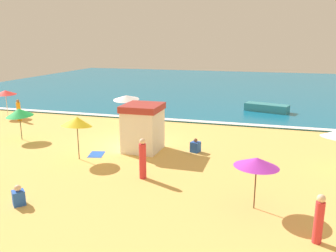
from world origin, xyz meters
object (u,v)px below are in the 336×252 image
object	(u,v)px
beachgoer_4	(143,159)
beachgoer_3	(19,197)
small_boat_0	(267,108)
beach_umbrella_0	(77,122)
beach_umbrella_4	(19,112)
beach_umbrella_5	(5,92)
beachgoer_1	(19,111)
beach_umbrella_1	(126,97)
beachgoer_0	(319,219)
beach_umbrella_3	(257,162)
lifeguard_cabana	(143,127)
beachgoer_2	(195,146)

from	to	relation	value
beachgoer_4	beachgoer_3	bearing A→B (deg)	-133.55
beachgoer_4	small_boat_0	distance (m)	17.65
beach_umbrella_0	beachgoer_4	xyz separation A→B (m)	(4.17, -1.49, -1.14)
beach_umbrella_4	beach_umbrella_5	world-z (taller)	beach_umbrella_5
beachgoer_1	beach_umbrella_1	bearing A→B (deg)	12.82
beach_umbrella_0	beachgoer_0	xyz separation A→B (m)	(11.22, -4.87, -1.25)
beach_umbrella_3	small_boat_0	bearing A→B (deg)	89.64
beach_umbrella_1	beachgoer_0	world-z (taller)	beach_umbrella_1
beachgoer_4	lifeguard_cabana	bearing A→B (deg)	110.13
beach_umbrella_1	beachgoer_1	bearing A→B (deg)	-167.18
small_boat_0	beach_umbrella_0	bearing A→B (deg)	-121.24
beachgoer_0	beach_umbrella_4	bearing A→B (deg)	156.66
beach_umbrella_4	beach_umbrella_5	xyz separation A→B (m)	(-5.66, 5.40, 0.24)
beachgoer_2	beachgoer_3	distance (m)	9.76
beach_umbrella_3	beachgoer_2	bearing A→B (deg)	120.39
beachgoer_3	beachgoer_0	bearing A→B (deg)	2.46
beach_umbrella_3	beachgoer_2	size ratio (longest dim) A/B	2.99
beach_umbrella_5	beachgoer_4	xyz separation A→B (m)	(15.28, -9.21, -1.08)
beachgoer_3	beach_umbrella_1	bearing A→B (deg)	95.79
beach_umbrella_1	beachgoer_4	distance (m)	11.33
beach_umbrella_0	small_boat_0	distance (m)	18.06
beachgoer_3	beach_umbrella_0	bearing A→B (deg)	95.51
beach_umbrella_1	beachgoer_3	bearing A→B (deg)	-84.21
beach_umbrella_1	beachgoer_4	xyz separation A→B (m)	(5.06, -10.08, -1.01)
beach_umbrella_1	small_boat_0	xyz separation A→B (m)	(10.22, 6.79, -1.49)
beach_umbrella_5	small_boat_0	world-z (taller)	beach_umbrella_5
beach_umbrella_0	beachgoer_3	distance (m)	5.63
small_boat_0	beach_umbrella_1	bearing A→B (deg)	-146.42
beachgoer_1	small_boat_0	size ratio (longest dim) A/B	0.44
beachgoer_2	beachgoer_4	size ratio (longest dim) A/B	0.42
beach_umbrella_3	small_boat_0	distance (m)	18.50
beachgoer_2	beachgoer_4	xyz separation A→B (m)	(-1.51, -4.45, 0.59)
beachgoer_1	beachgoer_2	size ratio (longest dim) A/B	2.13
small_boat_0	lifeguard_cabana	bearing A→B (deg)	-117.03
beach_umbrella_0	beachgoer_1	xyz separation A→B (m)	(-9.15, 6.71, -1.25)
beach_umbrella_0	beachgoer_0	distance (m)	12.29
beach_umbrella_4	beachgoer_2	bearing A→B (deg)	3.28
beachgoer_0	beachgoer_1	xyz separation A→B (m)	(-20.37, 11.58, 0.00)
beach_umbrella_1	beach_umbrella_5	size ratio (longest dim) A/B	0.94
beach_umbrella_5	beachgoer_0	bearing A→B (deg)	-29.42
beach_umbrella_5	lifeguard_cabana	bearing A→B (deg)	-20.89
beach_umbrella_1	beachgoer_0	size ratio (longest dim) A/B	1.34
beach_umbrella_0	beach_umbrella_1	distance (m)	8.64
beachgoer_0	beachgoer_4	size ratio (longest dim) A/B	0.86
beach_umbrella_0	beachgoer_4	bearing A→B (deg)	-19.72
lifeguard_cabana	beachgoer_3	xyz separation A→B (m)	(-2.21, -7.77, -1.02)
beach_umbrella_4	beach_umbrella_5	bearing A→B (deg)	136.36
beach_umbrella_5	beach_umbrella_1	bearing A→B (deg)	4.88
lifeguard_cabana	beach_umbrella_3	size ratio (longest dim) A/B	1.13
beach_umbrella_0	beach_umbrella_5	bearing A→B (deg)	145.22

